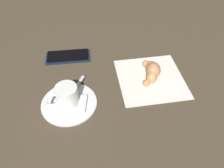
% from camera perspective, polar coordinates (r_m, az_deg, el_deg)
% --- Properties ---
extents(ground_plane, '(1.80, 1.80, 0.00)m').
position_cam_1_polar(ground_plane, '(0.63, -0.26, -2.64)').
color(ground_plane, '#463A2A').
extents(saucer, '(0.15, 0.15, 0.01)m').
position_cam_1_polar(saucer, '(0.62, -10.86, -4.57)').
color(saucer, white).
rests_on(saucer, ground).
extents(espresso_cup, '(0.09, 0.06, 0.05)m').
position_cam_1_polar(espresso_cup, '(0.59, -11.54, -3.02)').
color(espresso_cup, white).
rests_on(espresso_cup, saucer).
extents(teaspoon, '(0.09, 0.11, 0.01)m').
position_cam_1_polar(teaspoon, '(0.62, -10.60, -3.17)').
color(teaspoon, silver).
rests_on(teaspoon, saucer).
extents(sugar_packet, '(0.04, 0.06, 0.01)m').
position_cam_1_polar(sugar_packet, '(0.60, -7.56, -4.96)').
color(sugar_packet, white).
rests_on(sugar_packet, saucer).
extents(napkin, '(0.22, 0.22, 0.00)m').
position_cam_1_polar(napkin, '(0.68, 9.78, 1.43)').
color(napkin, white).
rests_on(napkin, ground).
extents(croissant, '(0.08, 0.11, 0.05)m').
position_cam_1_polar(croissant, '(0.67, 10.09, 3.25)').
color(croissant, tan).
rests_on(croissant, napkin).
extents(cell_phone, '(0.15, 0.09, 0.01)m').
position_cam_1_polar(cell_phone, '(0.76, -11.13, 6.91)').
color(cell_phone, '#152235').
rests_on(cell_phone, ground).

